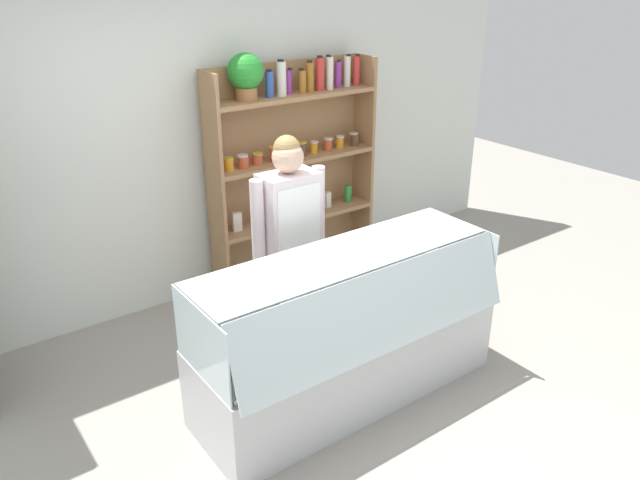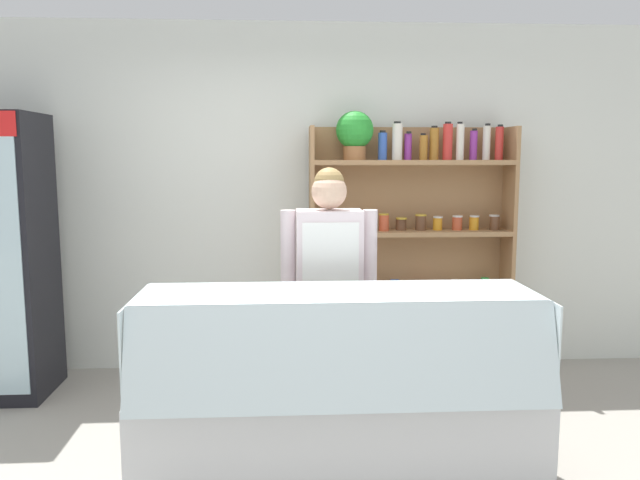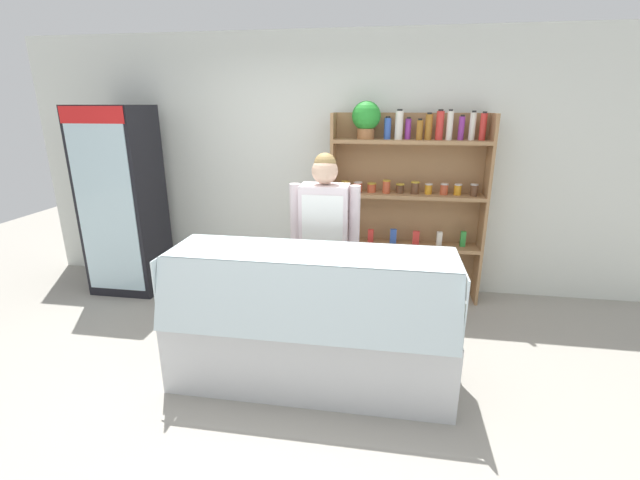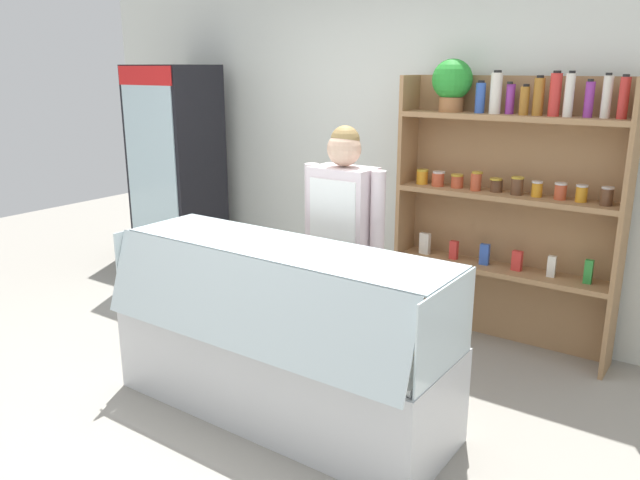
{
  "view_description": "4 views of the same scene",
  "coord_description": "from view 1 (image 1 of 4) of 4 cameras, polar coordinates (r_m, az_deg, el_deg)",
  "views": [
    {
      "loc": [
        -2.01,
        -2.54,
        2.64
      ],
      "look_at": [
        0.21,
        0.5,
        0.96
      ],
      "focal_mm": 35.0,
      "sensor_mm": 36.0,
      "label": 1
    },
    {
      "loc": [
        -0.14,
        -2.94,
        1.69
      ],
      "look_at": [
        0.08,
        0.67,
        1.2
      ],
      "focal_mm": 35.0,
      "sensor_mm": 36.0,
      "label": 2
    },
    {
      "loc": [
        0.65,
        -2.62,
        1.99
      ],
      "look_at": [
        0.11,
        0.69,
        0.92
      ],
      "focal_mm": 24.0,
      "sensor_mm": 36.0,
      "label": 3
    },
    {
      "loc": [
        2.21,
        -2.44,
        1.96
      ],
      "look_at": [
        -0.02,
        0.73,
        0.88
      ],
      "focal_mm": 35.0,
      "sensor_mm": 36.0,
      "label": 4
    }
  ],
  "objects": [
    {
      "name": "deli_display_case",
      "position": [
        4.11,
        2.44,
        -10.33
      ],
      "size": [
        2.03,
        0.74,
        1.01
      ],
      "color": "silver",
      "rests_on": "ground"
    },
    {
      "name": "shop_clerk",
      "position": [
        4.28,
        -2.78,
        0.82
      ],
      "size": [
        0.58,
        0.25,
        1.62
      ],
      "color": "#383D51",
      "rests_on": "ground"
    },
    {
      "name": "ground_plane",
      "position": [
        4.17,
        1.82,
        -15.13
      ],
      "size": [
        12.0,
        12.0,
        0.0
      ],
      "primitive_type": "plane",
      "color": "gray"
    },
    {
      "name": "shelving_unit",
      "position": [
        5.35,
        -3.08,
        8.05
      ],
      "size": [
        1.55,
        0.29,
        2.02
      ],
      "color": "#9E754C",
      "rests_on": "ground"
    },
    {
      "name": "back_wall",
      "position": [
        5.13,
        -11.97,
        9.01
      ],
      "size": [
        6.8,
        0.1,
        2.7
      ],
      "primitive_type": "cube",
      "color": "silver",
      "rests_on": "ground"
    }
  ]
}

